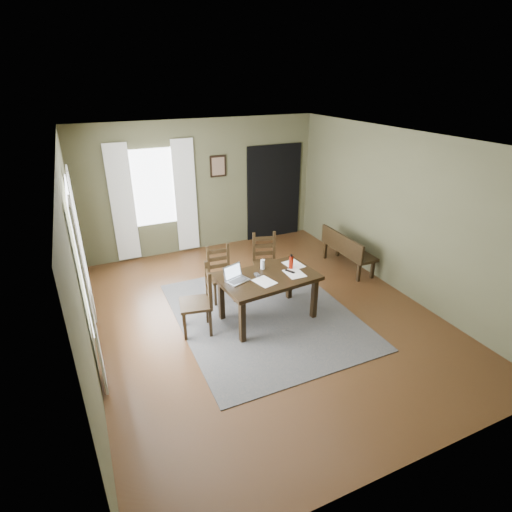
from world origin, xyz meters
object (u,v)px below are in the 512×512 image
chair_back_left (221,274)px  bench (346,248)px  water_bottle (291,262)px  chair_end (199,301)px  laptop (235,276)px  dining_table (268,281)px  chair_back_right (265,262)px

chair_back_left → bench: 2.59m
chair_back_left → water_bottle: bearing=-37.9°
chair_end → water_bottle: (1.49, -0.01, 0.34)m
chair_back_left → laptop: bearing=-89.3°
dining_table → water_bottle: bearing=6.1°
laptop → chair_back_right: bearing=24.8°
bench → chair_back_left: bearing=91.8°
chair_back_right → chair_end: bearing=-134.3°
chair_end → laptop: 0.63m
chair_end → bench: 3.30m
chair_back_right → laptop: size_ratio=2.50×
chair_end → chair_back_left: size_ratio=1.12×
chair_end → laptop: size_ratio=2.66×
laptop → dining_table: bearing=-29.7°
chair_back_right → water_bottle: chair_back_right is taller
chair_end → chair_back_left: 0.98m
dining_table → chair_end: bearing=168.9°
bench → dining_table: bearing=114.1°
laptop → water_bottle: bearing=-19.2°
dining_table → water_bottle: water_bottle is taller
dining_table → water_bottle: 0.48m
chair_back_left → chair_back_right: bearing=9.8°
water_bottle → laptop: bearing=179.9°
bench → water_bottle: (-1.70, -0.87, 0.41)m
laptop → water_bottle: 0.93m
bench → laptop: (-2.63, -0.87, 0.36)m
laptop → water_bottle: (0.92, -0.00, 0.05)m
dining_table → laptop: size_ratio=3.96×
dining_table → laptop: (-0.49, 0.09, 0.15)m
chair_back_right → bench: bearing=14.9°
chair_back_left → bench: (2.59, 0.08, -0.02)m
bench → laptop: size_ratio=3.33×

